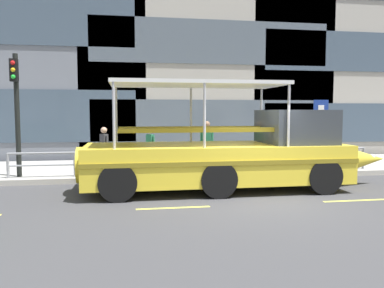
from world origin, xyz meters
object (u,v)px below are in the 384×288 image
object	(u,v)px
traffic_light_pole	(16,103)
pedestrian_near_bow	(278,143)
pedestrian_mid_left	(207,139)
pedestrian_near_stern	(104,145)
duck_tour_boat	(233,155)
pedestrian_mid_right	(150,144)
parking_sign	(320,122)

from	to	relation	value
traffic_light_pole	pedestrian_near_bow	xyz separation A→B (m)	(9.32, 0.81, -1.50)
pedestrian_mid_left	pedestrian_near_stern	bearing A→B (deg)	-167.44
duck_tour_boat	pedestrian_mid_right	size ratio (longest dim) A/B	6.25
parking_sign	pedestrian_near_bow	world-z (taller)	parking_sign
traffic_light_pole	parking_sign	distance (m)	10.91
pedestrian_near_bow	pedestrian_near_stern	xyz separation A→B (m)	(-6.58, -0.37, 0.04)
traffic_light_pole	pedestrian_mid_left	world-z (taller)	traffic_light_pole
parking_sign	pedestrian_near_bow	xyz separation A→B (m)	(-1.56, 0.30, -0.83)
duck_tour_boat	pedestrian_near_stern	size ratio (longest dim) A/B	5.92
parking_sign	pedestrian_mid_left	size ratio (longest dim) A/B	1.46
traffic_light_pole	pedestrian_mid_left	xyz separation A→B (m)	(6.59, 1.30, -1.36)
traffic_light_pole	pedestrian_mid_right	bearing A→B (deg)	15.35
duck_tour_boat	pedestrian_mid_right	xyz separation A→B (m)	(-2.28, 3.46, 0.06)
parking_sign	pedestrian_mid_left	bearing A→B (deg)	169.50
duck_tour_boat	pedestrian_mid_left	size ratio (longest dim) A/B	5.34
parking_sign	pedestrian_mid_right	bearing A→B (deg)	173.83
pedestrian_mid_left	pedestrian_mid_right	size ratio (longest dim) A/B	1.17
traffic_light_pole	parking_sign	world-z (taller)	traffic_light_pole
parking_sign	pedestrian_near_stern	world-z (taller)	parking_sign
duck_tour_boat	pedestrian_near_bow	size ratio (longest dim) A/B	6.14
duck_tour_boat	pedestrian_near_stern	distance (m)	4.77
parking_sign	duck_tour_boat	xyz separation A→B (m)	(-4.21, -2.76, -0.90)
traffic_light_pole	pedestrian_near_bow	distance (m)	9.47
traffic_light_pole	pedestrian_near_stern	distance (m)	3.14
duck_tour_boat	pedestrian_near_stern	bearing A→B (deg)	145.54
traffic_light_pole	pedestrian_near_bow	size ratio (longest dim) A/B	2.59
parking_sign	pedestrian_near_stern	xyz separation A→B (m)	(-8.14, -0.06, -0.79)
pedestrian_near_bow	pedestrian_mid_right	bearing A→B (deg)	175.40
pedestrian_mid_left	pedestrian_near_stern	xyz separation A→B (m)	(-3.85, -0.86, -0.10)
pedestrian_mid_left	traffic_light_pole	bearing A→B (deg)	-168.85
parking_sign	duck_tour_boat	distance (m)	5.11
traffic_light_pole	duck_tour_boat	size ratio (longest dim) A/B	0.42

